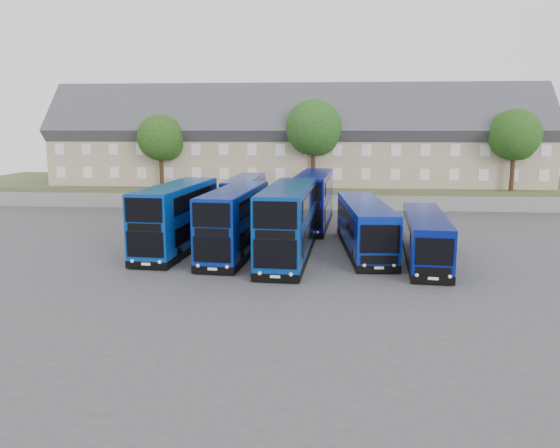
# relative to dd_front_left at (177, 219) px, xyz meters

# --- Properties ---
(ground) EXTENTS (120.00, 120.00, 0.00)m
(ground) POSITION_rel_dd_front_left_xyz_m (6.87, -4.45, -2.19)
(ground) COLOR #434348
(ground) RESTS_ON ground
(retaining_wall) EXTENTS (70.00, 0.40, 1.50)m
(retaining_wall) POSITION_rel_dd_front_left_xyz_m (6.87, 19.55, -1.44)
(retaining_wall) COLOR slate
(retaining_wall) RESTS_ON ground
(earth_bank) EXTENTS (80.00, 20.00, 2.00)m
(earth_bank) POSITION_rel_dd_front_left_xyz_m (6.87, 29.55, -1.19)
(earth_bank) COLOR #4B5530
(earth_bank) RESTS_ON ground
(terrace_row) EXTENTS (54.00, 10.40, 11.20)m
(terrace_row) POSITION_rel_dd_front_left_xyz_m (6.87, 25.55, 4.40)
(terrace_row) COLOR tan
(terrace_row) RESTS_ON earth_bank
(dd_front_left) EXTENTS (3.46, 11.41, 4.47)m
(dd_front_left) POSITION_rel_dd_front_left_xyz_m (0.00, 0.00, 0.00)
(dd_front_left) COLOR #083898
(dd_front_left) RESTS_ON ground
(dd_front_mid) EXTENTS (3.39, 11.07, 4.33)m
(dd_front_mid) POSITION_rel_dd_front_left_xyz_m (4.13, -0.98, -0.07)
(dd_front_mid) COLOR navy
(dd_front_mid) RESTS_ON ground
(dd_front_right) EXTENTS (3.34, 11.81, 4.64)m
(dd_front_right) POSITION_rel_dd_front_left_xyz_m (7.70, -1.91, 0.09)
(dd_front_right) COLOR navy
(dd_front_right) RESTS_ON ground
(dd_rear_left) EXTENTS (2.60, 10.36, 4.09)m
(dd_rear_left) POSITION_rel_dd_front_left_xyz_m (3.24, 9.91, -0.19)
(dd_rear_left) COLOR navy
(dd_rear_left) RESTS_ON ground
(dd_rear_right) EXTENTS (3.44, 11.47, 4.50)m
(dd_rear_right) POSITION_rel_dd_front_left_xyz_m (9.11, 9.91, 0.01)
(dd_rear_right) COLOR #080892
(dd_rear_right) RESTS_ON ground
(coach_east_a) EXTENTS (3.39, 12.39, 3.35)m
(coach_east_a) POSITION_rel_dd_front_left_xyz_m (12.74, 0.69, -0.55)
(coach_east_a) COLOR #082299
(coach_east_a) RESTS_ON ground
(coach_east_b) EXTENTS (3.32, 11.11, 2.99)m
(coach_east_b) POSITION_rel_dd_front_left_xyz_m (16.29, -2.01, -0.73)
(coach_east_b) COLOR navy
(coach_east_b) RESTS_ON ground
(tree_west) EXTENTS (4.80, 4.80, 7.65)m
(tree_west) POSITION_rel_dd_front_left_xyz_m (-6.98, 20.64, 4.86)
(tree_west) COLOR #382314
(tree_west) RESTS_ON earth_bank
(tree_mid) EXTENTS (5.76, 5.76, 9.18)m
(tree_mid) POSITION_rel_dd_front_left_xyz_m (9.02, 21.15, 5.87)
(tree_mid) COLOR #382314
(tree_mid) RESTS_ON earth_bank
(tree_east) EXTENTS (5.12, 5.12, 8.16)m
(tree_east) POSITION_rel_dd_front_left_xyz_m (29.02, 20.65, 5.19)
(tree_east) COLOR #382314
(tree_east) RESTS_ON earth_bank
(tree_far) EXTENTS (5.44, 5.44, 8.67)m
(tree_far) POSITION_rel_dd_front_left_xyz_m (35.02, 27.65, 5.53)
(tree_far) COLOR #382314
(tree_far) RESTS_ON earth_bank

